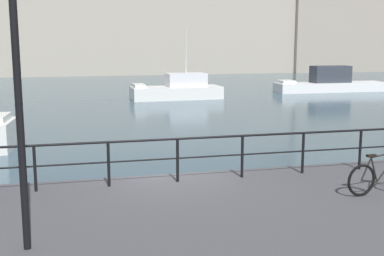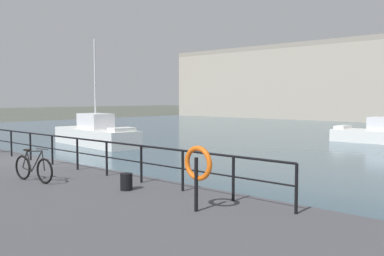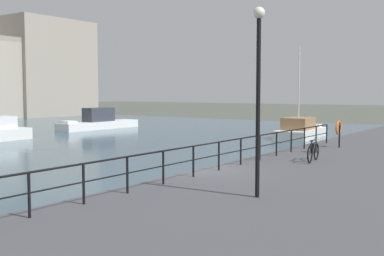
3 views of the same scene
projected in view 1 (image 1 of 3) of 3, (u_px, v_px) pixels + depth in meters
ground_plane at (168, 202)px, 12.88m from camera, size 240.00×240.00×0.00m
water_basin at (98, 90)px, 41.77m from camera, size 80.00×60.00×0.01m
harbor_building at (138, 28)px, 65.14m from camera, size 78.00×15.26×14.49m
moored_red_daysailer at (178, 89)px, 35.47m from camera, size 6.42×2.46×4.97m
moored_white_yacht at (329, 83)px, 40.53m from camera, size 9.16×2.15×2.08m
quay_railing at (143, 153)px, 11.74m from camera, size 24.61×0.07×1.08m
parked_bicycle at (381, 177)px, 11.05m from camera, size 1.76×0.27×0.98m
quay_lamp_post at (15, 48)px, 7.62m from camera, size 0.32×0.32×5.16m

